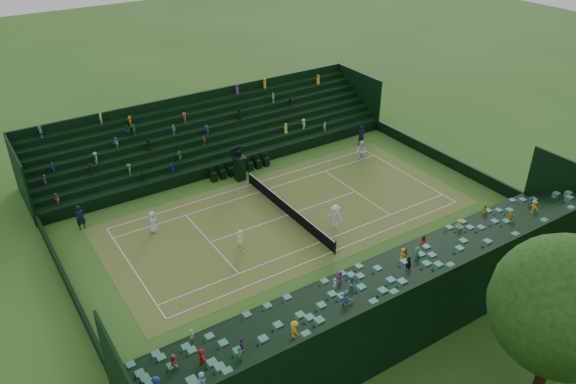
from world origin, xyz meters
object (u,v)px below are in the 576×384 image
(tennis_net, at_px, (288,209))
(player_near_east, at_px, (241,241))
(player_far_east, at_px, (335,216))
(player_near_west, at_px, (153,222))
(umpire_chair, at_px, (239,165))
(player_far_west, at_px, (361,152))

(tennis_net, distance_m, player_near_east, 5.52)
(player_near_east, height_order, player_far_east, player_far_east)
(player_near_west, bearing_deg, player_near_east, -121.91)
(umpire_chair, xyz_separation_m, player_near_west, (3.43, -8.80, -0.51))
(player_near_east, bearing_deg, umpire_chair, -59.46)
(player_near_east, bearing_deg, tennis_net, -99.15)
(tennis_net, height_order, player_far_west, player_far_west)
(tennis_net, distance_m, umpire_chair, 6.84)
(player_far_west, relative_size, player_far_east, 1.12)
(player_far_west, bearing_deg, tennis_net, -64.93)
(tennis_net, distance_m, player_far_west, 10.86)
(player_near_east, xyz_separation_m, player_far_east, (0.97, 7.15, 0.01))
(player_far_west, bearing_deg, player_near_east, -64.59)
(player_far_east, bearing_deg, umpire_chair, 165.39)
(player_far_west, bearing_deg, umpire_chair, -101.42)
(umpire_chair, relative_size, player_near_east, 1.80)
(tennis_net, distance_m, player_near_west, 9.74)
(tennis_net, relative_size, player_far_east, 6.69)
(tennis_net, relative_size, player_near_east, 6.74)
(umpire_chair, bearing_deg, player_near_west, -68.71)
(player_near_west, distance_m, player_far_west, 19.27)
(player_near_east, bearing_deg, player_far_west, -99.82)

